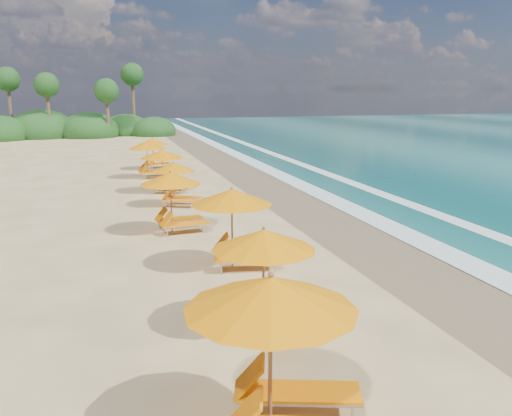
% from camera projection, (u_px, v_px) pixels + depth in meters
% --- Properties ---
extents(ground, '(160.00, 160.00, 0.00)m').
position_uv_depth(ground, '(256.00, 242.00, 18.61)').
color(ground, '#D9BD80').
rests_on(ground, ground).
extents(wet_sand, '(4.00, 160.00, 0.01)m').
position_uv_depth(wet_sand, '(360.00, 233.00, 19.71)').
color(wet_sand, olive).
rests_on(wet_sand, ground).
extents(surf_foam, '(4.00, 160.00, 0.01)m').
position_uv_depth(surf_foam, '(424.00, 227.00, 20.44)').
color(surf_foam, white).
rests_on(surf_foam, ground).
extents(station_2, '(3.35, 3.27, 2.63)m').
position_uv_depth(station_2, '(284.00, 346.00, 7.92)').
color(station_2, olive).
rests_on(station_2, ground).
extents(station_3, '(2.80, 2.68, 2.32)m').
position_uv_depth(station_3, '(272.00, 272.00, 11.67)').
color(station_3, olive).
rests_on(station_3, ground).
extents(station_4, '(2.90, 2.77, 2.42)m').
position_uv_depth(station_4, '(238.00, 222.00, 15.77)').
color(station_4, olive).
rests_on(station_4, ground).
extents(station_5, '(2.64, 2.49, 2.29)m').
position_uv_depth(station_5, '(176.00, 197.00, 19.72)').
color(station_5, olive).
rests_on(station_5, ground).
extents(station_6, '(2.67, 2.67, 2.02)m').
position_uv_depth(station_6, '(177.00, 181.00, 24.14)').
color(station_6, olive).
rests_on(station_6, ground).
extents(station_7, '(2.86, 2.80, 2.24)m').
position_uv_depth(station_7, '(166.00, 168.00, 27.28)').
color(station_7, olive).
rests_on(station_7, ground).
extents(station_8, '(2.49, 2.32, 2.23)m').
position_uv_depth(station_8, '(150.00, 157.00, 31.78)').
color(station_8, olive).
rests_on(station_8, ground).
extents(station_9, '(2.55, 2.46, 2.07)m').
position_uv_depth(station_9, '(156.00, 151.00, 35.24)').
color(station_9, olive).
rests_on(station_9, ground).
extents(treeline, '(25.80, 8.80, 9.74)m').
position_uv_depth(treeline, '(52.00, 128.00, 58.32)').
color(treeline, '#163D14').
rests_on(treeline, ground).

